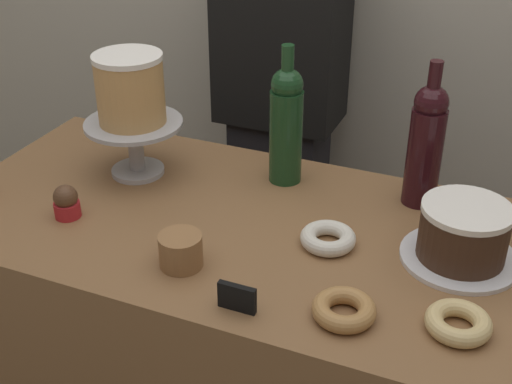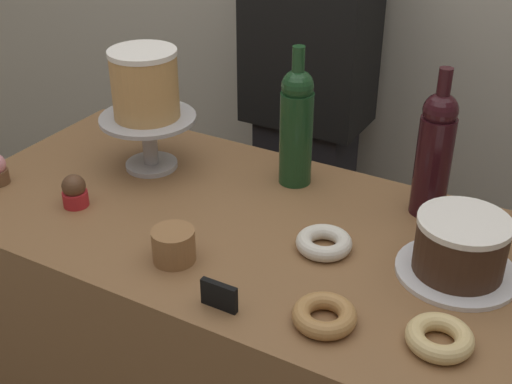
% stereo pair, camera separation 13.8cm
% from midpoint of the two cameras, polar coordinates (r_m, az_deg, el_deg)
% --- Properties ---
extents(display_counter, '(1.39, 0.65, 0.92)m').
position_cam_midpoint_polar(display_counter, '(1.71, -2.40, -15.88)').
color(display_counter, brown).
rests_on(display_counter, ground_plane).
extents(cake_stand_pedestal, '(0.23, 0.23, 0.13)m').
position_cam_midpoint_polar(cake_stand_pedestal, '(1.62, -12.60, 4.39)').
color(cake_stand_pedestal, '#B2B2B7').
rests_on(cake_stand_pedestal, display_counter).
extents(white_layer_cake, '(0.16, 0.16, 0.16)m').
position_cam_midpoint_polar(white_layer_cake, '(1.57, -13.09, 8.42)').
color(white_layer_cake, tan).
rests_on(white_layer_cake, cake_stand_pedestal).
extents(silver_serving_platter, '(0.23, 0.23, 0.01)m').
position_cam_midpoint_polar(silver_serving_platter, '(1.35, 13.97, -5.48)').
color(silver_serving_platter, white).
rests_on(silver_serving_platter, display_counter).
extents(chocolate_round_cake, '(0.17, 0.17, 0.11)m').
position_cam_midpoint_polar(chocolate_round_cake, '(1.32, 14.29, -3.35)').
color(chocolate_round_cake, '#3D2619').
rests_on(chocolate_round_cake, silver_serving_platter).
extents(wine_bottle_dark_red, '(0.08, 0.08, 0.33)m').
position_cam_midpoint_polar(wine_bottle_dark_red, '(1.46, 11.54, 4.00)').
color(wine_bottle_dark_red, black).
rests_on(wine_bottle_dark_red, display_counter).
extents(wine_bottle_green, '(0.08, 0.08, 0.33)m').
position_cam_midpoint_polar(wine_bottle_green, '(1.53, -0.03, 5.76)').
color(wine_bottle_green, '#193D1E').
rests_on(wine_bottle_green, display_counter).
extents(cupcake_chocolate, '(0.06, 0.06, 0.07)m').
position_cam_midpoint_polar(cupcake_chocolate, '(1.51, -18.26, -0.90)').
color(cupcake_chocolate, red).
rests_on(cupcake_chocolate, display_counter).
extents(donut_sugar, '(0.11, 0.11, 0.03)m').
position_cam_midpoint_polar(donut_sugar, '(1.35, 3.19, -4.00)').
color(donut_sugar, silver).
rests_on(donut_sugar, display_counter).
extents(donut_maple, '(0.11, 0.11, 0.03)m').
position_cam_midpoint_polar(donut_maple, '(1.18, 4.06, -9.98)').
color(donut_maple, '#B27F47').
rests_on(donut_maple, display_counter).
extents(donut_glazed, '(0.11, 0.11, 0.03)m').
position_cam_midpoint_polar(donut_glazed, '(1.18, 13.46, -10.80)').
color(donut_glazed, '#E0C17F').
rests_on(donut_glazed, display_counter).
extents(cookie_stack, '(0.08, 0.08, 0.07)m').
position_cam_midpoint_polar(cookie_stack, '(1.30, -9.41, -4.99)').
color(cookie_stack, olive).
rests_on(cookie_stack, display_counter).
extents(price_sign_chalkboard, '(0.07, 0.01, 0.05)m').
position_cam_midpoint_polar(price_sign_chalkboard, '(1.19, -4.99, -8.98)').
color(price_sign_chalkboard, black).
rests_on(price_sign_chalkboard, display_counter).
extents(barista_figure, '(0.36, 0.22, 1.60)m').
position_cam_midpoint_polar(barista_figure, '(2.09, 0.12, 5.96)').
color(barista_figure, black).
rests_on(barista_figure, ground_plane).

